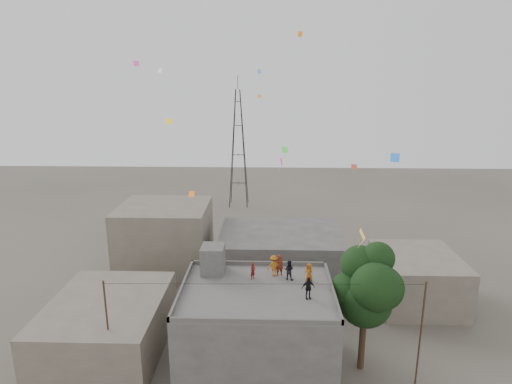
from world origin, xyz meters
TOP-DOWN VIEW (x-y plane):
  - ground at (0.00, 0.00)m, footprint 140.00×140.00m
  - main_building at (0.00, 0.00)m, footprint 10.00×8.00m
  - parapet at (0.00, 0.00)m, footprint 10.00×8.00m
  - stair_head_box at (-3.20, 2.60)m, footprint 1.60×1.80m
  - neighbor_west at (-11.00, 2.00)m, footprint 8.00×10.00m
  - neighbor_north at (2.00, 14.00)m, footprint 12.00×9.00m
  - neighbor_northwest at (-10.00, 16.00)m, footprint 9.00×8.00m
  - neighbor_east at (14.00, 10.00)m, footprint 7.00×8.00m
  - tree at (7.37, 0.60)m, footprint 4.90×4.60m
  - utility_line at (0.50, -1.25)m, footprint 20.12×0.62m
  - transmission_tower at (-4.00, 40.00)m, footprint 2.97×2.97m
  - person_red_adult at (1.50, 2.27)m, footprint 0.64×0.49m
  - person_orange_child at (3.50, 1.45)m, footprint 0.75×0.70m
  - person_dark_child at (2.14, 1.66)m, footprint 0.80×0.70m
  - person_dark_adult at (3.24, -0.97)m, footprint 0.92×0.56m
  - person_orange_adult at (1.11, 2.19)m, footprint 1.11×0.86m
  - person_red_child at (-0.33, 1.66)m, footprint 0.48×0.51m
  - kites at (1.78, 6.27)m, footprint 18.85×20.18m

SIDE VIEW (x-z plane):
  - ground at x=0.00m, z-range 0.00..0.00m
  - neighbor_west at x=-11.00m, z-range 0.00..4.00m
  - neighbor_east at x=14.00m, z-range 0.00..4.40m
  - neighbor_north at x=2.00m, z-range 0.00..5.00m
  - main_building at x=0.00m, z-range 0.00..6.10m
  - neighbor_northwest at x=-10.00m, z-range 0.00..7.00m
  - utility_line at x=0.50m, z-range 0.13..7.53m
  - tree at x=7.37m, z-range 1.55..10.65m
  - parapet at x=0.00m, z-range 6.10..6.40m
  - person_red_child at x=-0.33m, z-range 6.10..7.27m
  - person_orange_child at x=3.50m, z-range 6.10..7.39m
  - person_dark_child at x=2.14m, z-range 6.10..7.50m
  - person_dark_adult at x=3.24m, z-range 6.10..7.56m
  - person_orange_adult at x=1.11m, z-range 6.10..7.62m
  - person_red_adult at x=1.50m, z-range 6.10..7.67m
  - stair_head_box at x=-3.20m, z-range 6.10..8.10m
  - transmission_tower at x=-4.00m, z-range -0.93..19.07m
  - kites at x=1.78m, z-range 8.79..21.79m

